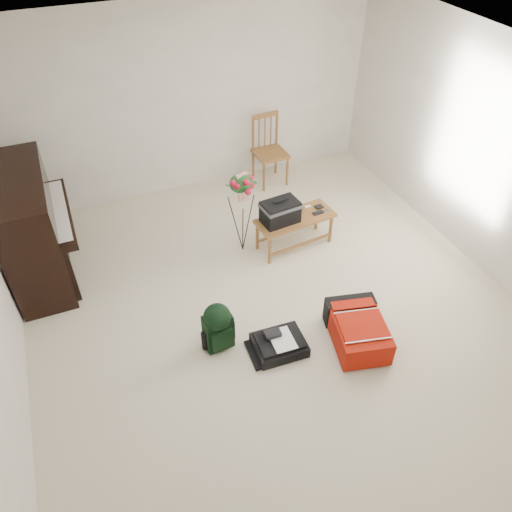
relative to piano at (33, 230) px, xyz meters
name	(u,v)px	position (x,y,z in m)	size (l,w,h in m)	color
floor	(275,311)	(2.19, -1.60, -0.60)	(5.00, 5.50, 0.01)	beige
ceiling	(284,80)	(2.19, -1.60, 1.90)	(5.00, 5.50, 0.01)	white
wall_back	(191,100)	(2.19, 1.15, 0.65)	(5.00, 0.04, 2.50)	silver
wall_right	(495,163)	(4.69, -1.60, 0.65)	(0.04, 5.50, 2.50)	silver
piano	(33,230)	(0.00, 0.00, 0.00)	(0.71, 1.50, 1.25)	black
bench	(284,213)	(2.71, -0.66, -0.08)	(0.98, 0.47, 0.73)	brown
dining_chair	(269,151)	(3.17, 0.82, -0.12)	(0.44, 0.44, 0.98)	brown
red_suitcase	(355,326)	(2.77, -2.23, -0.44)	(0.63, 0.82, 0.31)	red
black_duffel	(279,344)	(2.01, -2.08, -0.52)	(0.52, 0.42, 0.21)	black
green_backpack	(218,325)	(1.48, -1.81, -0.30)	(0.29, 0.27, 0.54)	black
flower_stand	(242,213)	(2.24, -0.50, -0.06)	(0.42, 0.42, 1.11)	black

